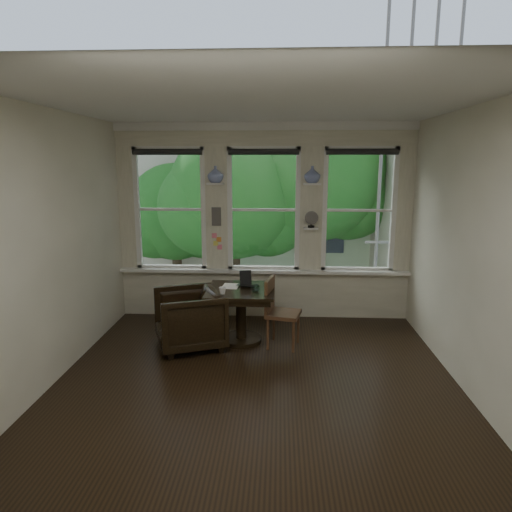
# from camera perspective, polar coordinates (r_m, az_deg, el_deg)

# --- Properties ---
(ground) EXTENTS (4.50, 4.50, 0.00)m
(ground) POSITION_cam_1_polar(r_m,az_deg,el_deg) (5.35, 0.02, -15.23)
(ground) COLOR black
(ground) RESTS_ON ground
(ceiling) EXTENTS (4.50, 4.50, 0.00)m
(ceiling) POSITION_cam_1_polar(r_m,az_deg,el_deg) (4.81, 0.02, 18.58)
(ceiling) COLOR silver
(ceiling) RESTS_ON ground
(wall_back) EXTENTS (4.50, 0.00, 4.50)m
(wall_back) POSITION_cam_1_polar(r_m,az_deg,el_deg) (7.08, 0.96, 4.19)
(wall_back) COLOR silver
(wall_back) RESTS_ON ground
(wall_front) EXTENTS (4.50, 0.00, 4.50)m
(wall_front) POSITION_cam_1_polar(r_m,az_deg,el_deg) (2.69, -2.49, -8.37)
(wall_front) COLOR silver
(wall_front) RESTS_ON ground
(wall_left) EXTENTS (0.00, 4.50, 4.50)m
(wall_left) POSITION_cam_1_polar(r_m,az_deg,el_deg) (5.46, -24.29, 0.91)
(wall_left) COLOR silver
(wall_left) RESTS_ON ground
(wall_right) EXTENTS (0.00, 4.50, 4.50)m
(wall_right) POSITION_cam_1_polar(r_m,az_deg,el_deg) (5.25, 25.35, 0.43)
(wall_right) COLOR silver
(wall_right) RESTS_ON ground
(window_left) EXTENTS (1.10, 0.12, 1.90)m
(window_left) POSITION_cam_1_polar(r_m,az_deg,el_deg) (7.25, -10.61, 5.77)
(window_left) COLOR white
(window_left) RESTS_ON ground
(window_center) EXTENTS (1.10, 0.12, 1.90)m
(window_center) POSITION_cam_1_polar(r_m,az_deg,el_deg) (7.06, 0.97, 5.80)
(window_center) COLOR white
(window_center) RESTS_ON ground
(window_right) EXTENTS (1.10, 0.12, 1.90)m
(window_right) POSITION_cam_1_polar(r_m,az_deg,el_deg) (7.15, 12.71, 5.60)
(window_right) COLOR white
(window_right) RESTS_ON ground
(shelf_left) EXTENTS (0.26, 0.16, 0.03)m
(shelf_left) POSITION_cam_1_polar(r_m,az_deg,el_deg) (6.99, -5.07, 8.99)
(shelf_left) COLOR white
(shelf_left) RESTS_ON ground
(shelf_right) EXTENTS (0.26, 0.16, 0.03)m
(shelf_right) POSITION_cam_1_polar(r_m,az_deg,el_deg) (6.94, 7.02, 8.93)
(shelf_right) COLOR white
(shelf_right) RESTS_ON ground
(intercom) EXTENTS (0.14, 0.06, 0.28)m
(intercom) POSITION_cam_1_polar(r_m,az_deg,el_deg) (7.06, -4.97, 4.95)
(intercom) COLOR #59544F
(intercom) RESTS_ON ground
(sticky_notes) EXTENTS (0.16, 0.01, 0.24)m
(sticky_notes) POSITION_cam_1_polar(r_m,az_deg,el_deg) (7.12, -4.91, 2.15)
(sticky_notes) COLOR pink
(sticky_notes) RESTS_ON ground
(desk_fan) EXTENTS (0.20, 0.20, 0.24)m
(desk_fan) POSITION_cam_1_polar(r_m,az_deg,el_deg) (6.97, 6.91, 4.24)
(desk_fan) COLOR #59544F
(desk_fan) RESTS_ON ground
(vase_left) EXTENTS (0.24, 0.24, 0.25)m
(vase_left) POSITION_cam_1_polar(r_m,az_deg,el_deg) (6.99, -5.09, 10.13)
(vase_left) COLOR silver
(vase_left) RESTS_ON shelf_left
(vase_right) EXTENTS (0.24, 0.24, 0.25)m
(vase_right) POSITION_cam_1_polar(r_m,az_deg,el_deg) (6.93, 7.05, 10.08)
(vase_right) COLOR silver
(vase_right) RESTS_ON shelf_right
(table) EXTENTS (0.90, 0.90, 0.75)m
(table) POSITION_cam_1_polar(r_m,az_deg,el_deg) (6.25, -1.88, -7.43)
(table) COLOR black
(table) RESTS_ON ground
(armchair_left) EXTENTS (1.11, 1.09, 0.78)m
(armchair_left) POSITION_cam_1_polar(r_m,az_deg,el_deg) (6.13, -8.31, -7.78)
(armchair_left) COLOR black
(armchair_left) RESTS_ON ground
(cushion_red) EXTENTS (0.45, 0.45, 0.06)m
(cushion_red) POSITION_cam_1_polar(r_m,az_deg,el_deg) (6.12, -8.32, -7.26)
(cushion_red) COLOR maroon
(cushion_red) RESTS_ON armchair_left
(side_chair_right) EXTENTS (0.50, 0.50, 0.92)m
(side_chair_right) POSITION_cam_1_polar(r_m,az_deg,el_deg) (6.09, 3.45, -7.15)
(side_chair_right) COLOR #4D311B
(side_chair_right) RESTS_ON ground
(laptop) EXTENTS (0.34, 0.28, 0.02)m
(laptop) POSITION_cam_1_polar(r_m,az_deg,el_deg) (6.20, -1.27, -3.86)
(laptop) COLOR black
(laptop) RESTS_ON table
(mug) EXTENTS (0.13, 0.13, 0.09)m
(mug) POSITION_cam_1_polar(r_m,az_deg,el_deg) (5.91, -4.20, -4.34)
(mug) COLOR white
(mug) RESTS_ON table
(drinking_glass) EXTENTS (0.13, 0.13, 0.09)m
(drinking_glass) POSITION_cam_1_polar(r_m,az_deg,el_deg) (6.00, -0.06, -4.06)
(drinking_glass) COLOR white
(drinking_glass) RESTS_ON table
(tablet) EXTENTS (0.17, 0.11, 0.22)m
(tablet) POSITION_cam_1_polar(r_m,az_deg,el_deg) (6.24, -1.31, -2.82)
(tablet) COLOR black
(tablet) RESTS_ON table
(papers) EXTENTS (0.24, 0.32, 0.00)m
(papers) POSITION_cam_1_polar(r_m,az_deg,el_deg) (6.27, -3.20, -3.78)
(papers) COLOR silver
(papers) RESTS_ON table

